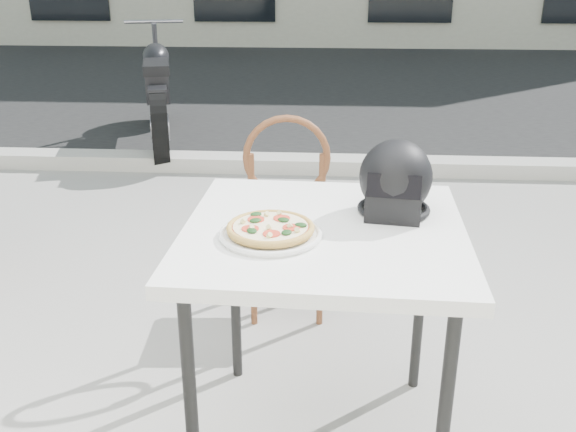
# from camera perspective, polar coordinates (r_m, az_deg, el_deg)

# --- Properties ---
(ground) EXTENTS (80.00, 80.00, 0.00)m
(ground) POSITION_cam_1_polar(r_m,az_deg,el_deg) (2.63, -1.55, -16.28)
(ground) COLOR gray
(ground) RESTS_ON ground
(street_asphalt) EXTENTS (30.00, 8.00, 0.00)m
(street_asphalt) POSITION_cam_1_polar(r_m,az_deg,el_deg) (9.21, 2.48, 11.63)
(street_asphalt) COLOR black
(street_asphalt) RESTS_ON ground
(curb) EXTENTS (30.00, 0.25, 0.12)m
(curb) POSITION_cam_1_polar(r_m,az_deg,el_deg) (5.30, 1.39, 4.64)
(curb) COLOR #A7A49C
(curb) RESTS_ON ground
(cafe_table_main) EXTENTS (0.91, 0.91, 0.84)m
(cafe_table_main) POSITION_cam_1_polar(r_m,az_deg,el_deg) (2.05, 3.19, -2.93)
(cafe_table_main) COLOR white
(cafe_table_main) RESTS_ON ground
(plate) EXTENTS (0.33, 0.33, 0.02)m
(plate) POSITION_cam_1_polar(r_m,az_deg,el_deg) (1.95, -1.57, -1.61)
(plate) COLOR white
(plate) RESTS_ON cafe_table_main
(pizza) EXTENTS (0.35, 0.35, 0.03)m
(pizza) POSITION_cam_1_polar(r_m,az_deg,el_deg) (1.94, -1.57, -1.04)
(pizza) COLOR #BD9445
(pizza) RESTS_ON plate
(helmet) EXTENTS (0.27, 0.28, 0.25)m
(helmet) POSITION_cam_1_polar(r_m,az_deg,el_deg) (2.12, 9.51, 3.02)
(helmet) COLOR black
(helmet) RESTS_ON cafe_table_main
(cafe_chair_main) EXTENTS (0.41, 0.41, 1.02)m
(cafe_chair_main) POSITION_cam_1_polar(r_m,az_deg,el_deg) (2.95, -0.11, 0.80)
(cafe_chair_main) COLOR brown
(cafe_chair_main) RESTS_ON ground
(motorcycle) EXTENTS (0.75, 2.14, 1.08)m
(motorcycle) POSITION_cam_1_polar(r_m,az_deg,el_deg) (6.20, -11.44, 10.71)
(motorcycle) COLOR black
(motorcycle) RESTS_ON street_asphalt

